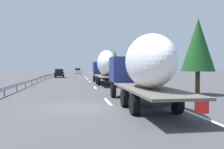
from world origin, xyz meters
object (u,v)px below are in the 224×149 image
object	(u,v)px
car_white_van	(78,71)
road_sign	(107,68)
truck_trailing	(142,67)
car_black_suv	(59,73)
truck_lead	(105,65)

from	to	relation	value
car_white_van	road_sign	distance (m)	25.64
truck_trailing	car_black_suv	xyz separation A→B (m)	(39.05, 7.43, -1.42)
truck_lead	car_black_suv	size ratio (longest dim) A/B	3.56
truck_trailing	car_black_suv	world-z (taller)	truck_trailing
car_black_suv	car_white_van	xyz separation A→B (m)	(25.67, -4.07, -0.01)
car_black_suv	car_white_van	size ratio (longest dim) A/B	1.00
truck_lead	truck_trailing	bearing A→B (deg)	-180.00
car_black_suv	road_sign	world-z (taller)	road_sign
car_black_suv	truck_trailing	bearing A→B (deg)	-169.23
car_black_suv	road_sign	distance (m)	10.63
car_black_suv	car_white_van	world-z (taller)	car_black_suv
car_black_suv	road_sign	xyz separation A→B (m)	(0.87, -10.53, 1.16)
truck_lead	truck_trailing	distance (m)	18.58
truck_lead	car_black_suv	world-z (taller)	truck_lead
truck_trailing	car_white_van	xyz separation A→B (m)	(64.72, 3.36, -1.42)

